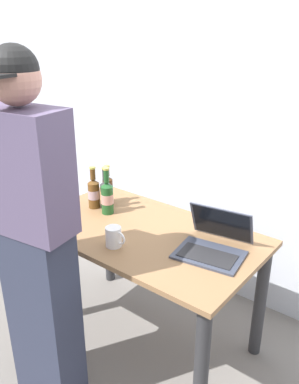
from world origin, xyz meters
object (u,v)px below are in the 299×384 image
at_px(beer_bottle_brown, 94,192).
at_px(person_figure, 35,240).
at_px(beer_bottle_amber, 106,193).
at_px(coffee_mug, 114,237).
at_px(beer_bottle_green, 107,197).
at_px(laptop, 214,243).
at_px(beer_bottle_dark, 108,188).

height_order(beer_bottle_brown, person_figure, person_figure).
relative_size(beer_bottle_amber, coffee_mug, 2.24).
bearing_deg(person_figure, beer_bottle_green, 105.55).
distance_m(laptop, beer_bottle_dark, 0.86).
distance_m(beer_bottle_brown, coffee_mug, 0.52).
bearing_deg(beer_bottle_brown, person_figure, -65.10).
bearing_deg(beer_bottle_dark, laptop, -7.12).
distance_m(laptop, coffee_mug, 0.52).
height_order(laptop, beer_bottle_brown, beer_bottle_brown).
height_order(beer_bottle_amber, person_figure, person_figure).
height_order(beer_bottle_dark, person_figure, person_figure).
height_order(beer_bottle_brown, coffee_mug, beer_bottle_brown).
bearing_deg(beer_bottle_dark, beer_bottle_green, -46.97).
relative_size(beer_bottle_green, beer_bottle_brown, 1.08).
xyz_separation_m(beer_bottle_brown, person_figure, (0.31, -0.67, 0.06)).
bearing_deg(coffee_mug, beer_bottle_amber, 139.31).
bearing_deg(beer_bottle_green, beer_bottle_dark, 133.03).
bearing_deg(laptop, beer_bottle_dark, 172.88).
height_order(beer_bottle_brown, beer_bottle_amber, beer_bottle_amber).
height_order(laptop, beer_bottle_green, beer_bottle_green).
distance_m(beer_bottle_brown, beer_bottle_amber, 0.08).
height_order(beer_bottle_green, person_figure, person_figure).
distance_m(laptop, person_figure, 0.88).
bearing_deg(coffee_mug, beer_bottle_dark, 137.17).
bearing_deg(beer_bottle_dark, person_figure, -69.25).
relative_size(beer_bottle_brown, person_figure, 0.15).
distance_m(beer_bottle_green, beer_bottle_brown, 0.13).
bearing_deg(laptop, beer_bottle_green, -179.01).
height_order(laptop, coffee_mug, laptop).
bearing_deg(beer_bottle_amber, person_figure, -70.95).
bearing_deg(beer_bottle_amber, coffee_mug, -40.69).
bearing_deg(coffee_mug, beer_bottle_green, 138.81).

